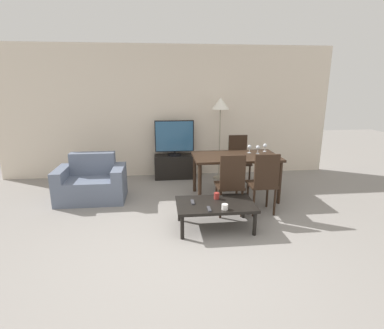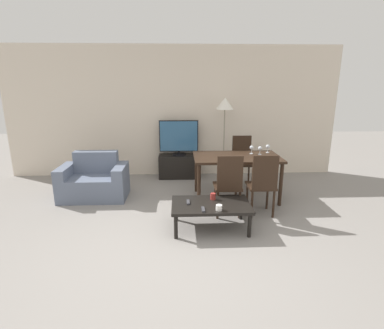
{
  "view_description": "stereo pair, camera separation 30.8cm",
  "coord_description": "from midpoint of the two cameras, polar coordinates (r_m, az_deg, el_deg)",
  "views": [
    {
      "loc": [
        -0.18,
        -3.1,
        1.93
      ],
      "look_at": [
        0.33,
        1.61,
        0.65
      ],
      "focal_mm": 28.0,
      "sensor_mm": 36.0,
      "label": 1
    },
    {
      "loc": [
        0.12,
        -3.13,
        1.93
      ],
      "look_at": [
        0.33,
        1.61,
        0.65
      ],
      "focal_mm": 28.0,
      "sensor_mm": 36.0,
      "label": 2
    }
  ],
  "objects": [
    {
      "name": "wine_glass_left",
      "position": [
        5.29,
        14.48,
        2.9
      ],
      "size": [
        0.07,
        0.07,
        0.15
      ],
      "color": "silver",
      "rests_on": "dining_table"
    },
    {
      "name": "remote_primary",
      "position": [
        4.1,
        1.43,
        -7.19
      ],
      "size": [
        0.04,
        0.15,
        0.02
      ],
      "color": "#38383D",
      "rests_on": "coffee_table"
    },
    {
      "name": "remote_secondary",
      "position": [
        3.89,
        4.45,
        -8.55
      ],
      "size": [
        0.04,
        0.15,
        0.02
      ],
      "color": "#38383D",
      "rests_on": "coffee_table"
    },
    {
      "name": "floor_lamp",
      "position": [
        6.07,
        7.74,
        10.58
      ],
      "size": [
        0.35,
        0.35,
        1.67
      ],
      "color": "gray",
      "rests_on": "ground_plane"
    },
    {
      "name": "cup_colored_far",
      "position": [
        4.23,
        6.11,
        -6.08
      ],
      "size": [
        0.07,
        0.07,
        0.09
      ],
      "color": "maroon",
      "rests_on": "coffee_table"
    },
    {
      "name": "wall_back",
      "position": [
        6.39,
        -2.2,
        9.9
      ],
      "size": [
        6.94,
        0.06,
        2.7
      ],
      "color": "beige",
      "rests_on": "ground_plane"
    },
    {
      "name": "cup_white_near",
      "position": [
        3.9,
        7.45,
        -8.17
      ],
      "size": [
        0.08,
        0.08,
        0.07
      ],
      "color": "white",
      "rests_on": "coffee_table"
    },
    {
      "name": "wine_glass_right",
      "position": [
        5.31,
        12.92,
        3.06
      ],
      "size": [
        0.07,
        0.07,
        0.15
      ],
      "color": "silver",
      "rests_on": "dining_table"
    },
    {
      "name": "tv_stand",
      "position": [
        6.33,
        -1.08,
        -0.33
      ],
      "size": [
        0.84,
        0.38,
        0.49
      ],
      "color": "black",
      "rests_on": "ground_plane"
    },
    {
      "name": "wine_glass_center",
      "position": [
        5.47,
        15.83,
        3.21
      ],
      "size": [
        0.07,
        0.07,
        0.15
      ],
      "color": "silver",
      "rests_on": "dining_table"
    },
    {
      "name": "dining_chair_near",
      "position": [
        4.44,
        8.95,
        -3.48
      ],
      "size": [
        0.4,
        0.4,
        0.96
      ],
      "color": "black",
      "rests_on": "ground_plane"
    },
    {
      "name": "dining_chair_near_right",
      "position": [
        4.57,
        15.19,
        -3.31
      ],
      "size": [
        0.4,
        0.4,
        0.96
      ],
      "color": "black",
      "rests_on": "ground_plane"
    },
    {
      "name": "coffee_table",
      "position": [
        4.12,
        5.78,
        -7.94
      ],
      "size": [
        1.06,
        0.65,
        0.36
      ],
      "color": "black",
      "rests_on": "ground_plane"
    },
    {
      "name": "dining_table",
      "position": [
        5.14,
        10.2,
        0.66
      ],
      "size": [
        1.45,
        0.84,
        0.75
      ],
      "color": "black",
      "rests_on": "ground_plane"
    },
    {
      "name": "dining_chair_far",
      "position": [
        5.92,
        11.02,
        1.15
      ],
      "size": [
        0.4,
        0.4,
        0.96
      ],
      "color": "black",
      "rests_on": "ground_plane"
    },
    {
      "name": "tv",
      "position": [
        6.2,
        -1.11,
        5.1
      ],
      "size": [
        0.8,
        0.28,
        0.73
      ],
      "color": "black",
      "rests_on": "tv_stand"
    },
    {
      "name": "ground_plane",
      "position": [
        3.67,
        -1.67,
        -16.69
      ],
      "size": [
        18.0,
        18.0,
        0.0
      ],
      "primitive_type": "plane",
      "color": "gray"
    },
    {
      "name": "armchair",
      "position": [
        5.44,
        -16.55,
        -3.14
      ],
      "size": [
        1.12,
        0.7,
        0.78
      ],
      "color": "slate",
      "rests_on": "ground_plane"
    }
  ]
}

